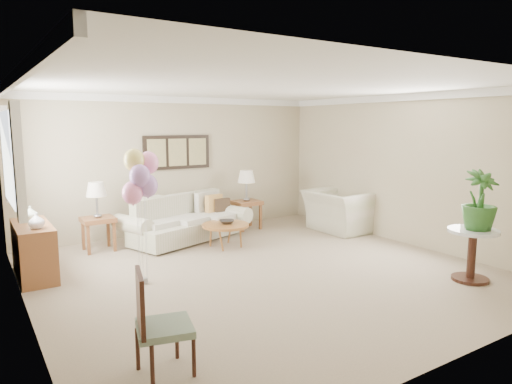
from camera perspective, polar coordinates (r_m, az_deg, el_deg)
ground_plane at (r=6.63m, az=0.72°, el=-9.87°), size 6.00×6.00×0.00m
room_shell at (r=6.32m, az=-0.55°, el=4.31°), size 6.04×6.04×2.60m
wall_art_triptych at (r=8.93m, az=-9.82°, el=4.92°), size 1.35×0.06×0.65m
sofa at (r=8.34m, az=-8.95°, el=-3.84°), size 2.45×1.42×0.82m
end_table_left at (r=7.98m, az=-19.15°, el=-3.66°), size 0.52×0.47×0.56m
end_table_right at (r=9.12m, az=-1.19°, el=-1.67°), size 0.52×0.48×0.57m
lamp_left at (r=7.89m, az=-19.34°, el=0.18°), size 0.33×0.33×0.59m
lamp_right at (r=9.04m, az=-1.21°, el=1.81°), size 0.35×0.35×0.61m
coffee_table at (r=7.80m, az=-3.84°, el=-4.24°), size 0.80×0.80×0.40m
decor_bowl at (r=7.81m, az=-3.68°, el=-3.74°), size 0.33×0.33×0.06m
armchair at (r=9.12m, az=10.49°, el=-2.33°), size 1.08×1.23×0.80m
side_table at (r=6.75m, az=25.45°, el=-5.67°), size 0.65×0.65×0.71m
potted_plant at (r=6.65m, az=26.16°, el=-0.91°), size 0.56×0.56×0.79m
accent_chair at (r=3.99m, az=-12.33°, el=-15.53°), size 0.54×0.54×0.92m
credenza at (r=7.00m, az=-26.03°, el=-6.59°), size 0.46×1.20×0.74m
vase_white at (r=6.57m, az=-25.77°, el=-3.26°), size 0.23×0.23×0.21m
vase_sage at (r=7.18m, az=-26.38°, el=-2.40°), size 0.21×0.21×0.20m
balloon_cluster at (r=5.99m, az=-14.23°, el=1.93°), size 0.54×0.46×1.78m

